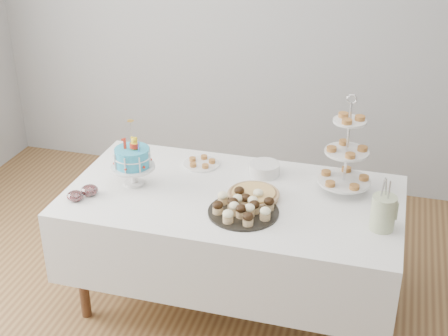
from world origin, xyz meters
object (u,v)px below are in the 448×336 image
(plate_stack, at_px, (264,169))
(pastry_plate, at_px, (201,163))
(tiered_stand, at_px, (347,152))
(cupcake_tray, at_px, (243,206))
(jam_bowl_a, at_px, (75,196))
(birthday_cake, at_px, (133,168))
(pie, at_px, (254,195))
(table, at_px, (233,228))
(utensil_pitcher, at_px, (383,212))
(jam_bowl_b, at_px, (90,190))

(plate_stack, relative_size, pastry_plate, 0.82)
(tiered_stand, distance_m, plate_stack, 0.54)
(cupcake_tray, bearing_deg, jam_bowl_a, -172.67)
(birthday_cake, xyz_separation_m, plate_stack, (0.71, 0.33, -0.07))
(pie, bearing_deg, plate_stack, 91.27)
(cupcake_tray, distance_m, pastry_plate, 0.64)
(table, bearing_deg, cupcake_tray, -59.32)
(tiered_stand, relative_size, plate_stack, 3.18)
(cupcake_tray, bearing_deg, birthday_cake, 168.33)
(table, relative_size, utensil_pitcher, 6.65)
(plate_stack, xyz_separation_m, jam_bowl_a, (-0.96, -0.60, -0.01))
(jam_bowl_b, bearing_deg, birthday_cake, 43.75)
(cupcake_tray, xyz_separation_m, plate_stack, (0.01, 0.48, -0.01))
(pie, relative_size, tiered_stand, 0.50)
(cupcake_tray, height_order, utensil_pitcher, utensil_pitcher)
(table, relative_size, jam_bowl_a, 20.28)
(birthday_cake, relative_size, cupcake_tray, 1.02)
(pie, xyz_separation_m, utensil_pitcher, (0.72, -0.12, 0.08))
(birthday_cake, bearing_deg, plate_stack, 24.60)
(pastry_plate, distance_m, jam_bowl_a, 0.83)
(cupcake_tray, bearing_deg, pie, 84.00)
(table, relative_size, pastry_plate, 8.39)
(table, xyz_separation_m, pastry_plate, (-0.29, 0.31, 0.24))
(plate_stack, height_order, utensil_pitcher, utensil_pitcher)
(pie, height_order, utensil_pitcher, utensil_pitcher)
(pie, relative_size, plate_stack, 1.59)
(table, distance_m, pastry_plate, 0.49)
(plate_stack, height_order, jam_bowl_b, plate_stack)
(utensil_pitcher, bearing_deg, jam_bowl_a, -179.67)
(plate_stack, bearing_deg, tiered_stand, -9.20)
(table, height_order, birthday_cake, birthday_cake)
(tiered_stand, bearing_deg, jam_bowl_b, -162.40)
(jam_bowl_b, xyz_separation_m, utensil_pitcher, (1.63, 0.09, 0.07))
(pastry_plate, distance_m, utensil_pitcher, 1.22)
(birthday_cake, distance_m, jam_bowl_a, 0.37)
(birthday_cake, height_order, pastry_plate, birthday_cake)
(pastry_plate, height_order, jam_bowl_a, jam_bowl_a)
(cupcake_tray, height_order, tiered_stand, tiered_stand)
(cupcake_tray, height_order, jam_bowl_b, cupcake_tray)
(cupcake_tray, bearing_deg, utensil_pitcher, 3.60)
(table, distance_m, cupcake_tray, 0.34)
(pie, distance_m, jam_bowl_a, 1.01)
(tiered_stand, distance_m, jam_bowl_a, 1.55)
(utensil_pitcher, bearing_deg, table, 165.41)
(pastry_plate, xyz_separation_m, utensil_pitcher, (1.13, -0.45, 0.09))
(table, xyz_separation_m, plate_stack, (0.12, 0.30, 0.26))
(birthday_cake, xyz_separation_m, cupcake_tray, (0.70, -0.15, -0.06))
(plate_stack, bearing_deg, jam_bowl_a, -147.89)
(pie, distance_m, jam_bowl_b, 0.94)
(table, relative_size, tiered_stand, 3.23)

